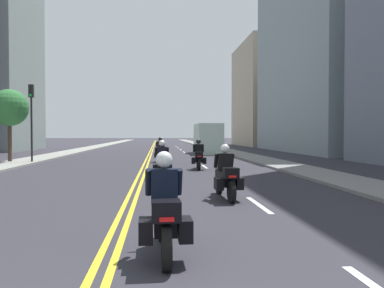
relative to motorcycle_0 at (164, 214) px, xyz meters
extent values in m
plane|color=#2D2B33|center=(-0.86, 44.11, -0.64)|extent=(264.00, 264.00, 0.00)
cube|color=gray|center=(-8.82, 44.11, -0.58)|extent=(2.36, 144.00, 0.12)
cube|color=gray|center=(7.10, 44.11, -0.58)|extent=(2.36, 144.00, 0.12)
cube|color=yellow|center=(-0.98, 44.11, -0.64)|extent=(0.12, 132.00, 0.01)
cube|color=yellow|center=(-0.74, 44.11, -0.64)|extent=(0.12, 132.00, 0.01)
cube|color=silver|center=(2.53, 4.11, -0.64)|extent=(0.14, 2.40, 0.01)
cube|color=silver|center=(2.53, 10.11, -0.64)|extent=(0.14, 2.40, 0.01)
cube|color=silver|center=(2.53, 16.11, -0.64)|extent=(0.14, 2.40, 0.01)
cube|color=silver|center=(2.53, 22.11, -0.64)|extent=(0.14, 2.40, 0.01)
cube|color=silver|center=(2.53, 28.11, -0.64)|extent=(0.14, 2.40, 0.01)
cube|color=silver|center=(2.53, 34.11, -0.64)|extent=(0.14, 2.40, 0.01)
cube|color=silver|center=(2.53, 40.11, -0.64)|extent=(0.14, 2.40, 0.01)
cube|color=silver|center=(2.53, 46.11, -0.64)|extent=(0.14, 2.40, 0.01)
cube|color=silver|center=(2.53, 52.11, -0.64)|extent=(0.14, 2.40, 0.01)
cube|color=gray|center=(16.84, 33.83, 9.85)|extent=(7.84, 21.56, 20.99)
cube|color=#2D3847|center=(20.78, 33.83, 4.61)|extent=(0.04, 18.11, 0.90)
cube|color=#2D3847|center=(20.78, 33.83, 8.45)|extent=(0.04, 18.11, 0.90)
cube|color=#2D3847|center=(20.78, 33.83, 12.30)|extent=(0.04, 18.11, 0.90)
cube|color=tan|center=(17.14, 54.92, 7.39)|extent=(8.44, 15.88, 16.06)
cube|color=#2D3847|center=(21.38, 54.92, 3.37)|extent=(0.04, 13.34, 0.90)
cube|color=#2D3847|center=(21.38, 54.92, 12.20)|extent=(0.04, 13.34, 0.90)
cylinder|color=black|center=(-0.02, 0.87, -0.34)|extent=(0.15, 0.61, 0.61)
cylinder|color=black|center=(0.02, -0.63, -0.34)|extent=(0.15, 0.61, 0.61)
cube|color=silver|center=(-0.02, 0.87, -0.01)|extent=(0.15, 0.32, 0.04)
cube|color=black|center=(0.00, 0.12, -0.06)|extent=(0.35, 1.15, 0.40)
cube|color=black|center=(0.01, -0.56, 0.16)|extent=(0.41, 0.37, 0.28)
cube|color=red|center=(0.02, -0.75, 0.08)|extent=(0.20, 0.04, 0.06)
cube|color=black|center=(-0.27, -0.34, -0.16)|extent=(0.21, 0.45, 0.32)
cube|color=black|center=(0.29, -0.32, -0.16)|extent=(0.21, 0.45, 0.32)
cube|color=#B2C1CC|center=(-0.02, 0.60, 0.32)|extent=(0.36, 0.13, 0.36)
cube|color=black|center=(0.00, 0.07, 0.41)|extent=(0.41, 0.27, 0.54)
cylinder|color=black|center=(-0.25, 0.21, 0.46)|extent=(0.11, 0.28, 0.45)
cylinder|color=black|center=(0.23, 0.23, 0.46)|extent=(0.11, 0.28, 0.45)
sphere|color=white|center=(0.00, 0.10, 0.83)|extent=(0.26, 0.26, 0.26)
cylinder|color=black|center=(1.78, 6.03, -0.33)|extent=(0.16, 0.62, 0.62)
cylinder|color=black|center=(1.86, 4.40, -0.33)|extent=(0.16, 0.62, 0.62)
cube|color=silver|center=(1.78, 6.03, 0.00)|extent=(0.16, 0.33, 0.04)
cube|color=black|center=(1.82, 5.22, -0.05)|extent=(0.39, 1.26, 0.40)
cube|color=black|center=(1.86, 4.48, 0.17)|extent=(0.42, 0.38, 0.28)
cube|color=red|center=(1.87, 4.29, 0.09)|extent=(0.20, 0.04, 0.06)
cube|color=black|center=(1.57, 4.71, -0.15)|extent=(0.22, 0.45, 0.32)
cube|color=black|center=(2.13, 4.74, -0.15)|extent=(0.22, 0.45, 0.32)
cube|color=#B2C1CC|center=(1.79, 5.74, 0.33)|extent=(0.37, 0.14, 0.36)
cube|color=black|center=(1.82, 5.17, 0.40)|extent=(0.41, 0.28, 0.51)
cylinder|color=black|center=(1.58, 5.30, 0.45)|extent=(0.11, 0.29, 0.45)
cylinder|color=black|center=(2.06, 5.33, 0.45)|extent=(0.11, 0.29, 0.45)
sphere|color=white|center=(1.82, 5.20, 0.80)|extent=(0.26, 0.26, 0.26)
cylinder|color=black|center=(0.04, 10.93, -0.34)|extent=(0.12, 0.61, 0.61)
cylinder|color=black|center=(0.07, 9.34, -0.34)|extent=(0.12, 0.61, 0.61)
cube|color=silver|center=(0.04, 10.93, -0.01)|extent=(0.15, 0.32, 0.04)
cube|color=black|center=(0.06, 10.14, -0.06)|extent=(0.35, 1.22, 0.40)
cube|color=black|center=(0.07, 9.42, 0.16)|extent=(0.41, 0.37, 0.28)
cube|color=red|center=(0.08, 9.23, 0.08)|extent=(0.20, 0.03, 0.06)
cube|color=black|center=(-0.21, 9.65, -0.16)|extent=(0.21, 0.44, 0.32)
cube|color=black|center=(0.35, 9.67, -0.16)|extent=(0.21, 0.44, 0.32)
cube|color=#B2C1CC|center=(0.04, 10.65, 0.32)|extent=(0.36, 0.13, 0.36)
cube|color=black|center=(0.06, 10.09, 0.42)|extent=(0.41, 0.27, 0.55)
cylinder|color=black|center=(-0.19, 10.23, 0.47)|extent=(0.11, 0.28, 0.45)
cylinder|color=black|center=(0.29, 10.24, 0.47)|extent=(0.11, 0.28, 0.45)
sphere|color=white|center=(0.06, 10.12, 0.84)|extent=(0.26, 0.26, 0.26)
cylinder|color=black|center=(2.07, 15.33, -0.34)|extent=(0.17, 0.62, 0.61)
cylinder|color=black|center=(1.97, 13.80, -0.34)|extent=(0.17, 0.62, 0.61)
cube|color=silver|center=(2.07, 15.33, -0.01)|extent=(0.16, 0.33, 0.04)
cube|color=black|center=(2.02, 14.56, -0.06)|extent=(0.39, 1.18, 0.40)
cube|color=black|center=(1.98, 13.87, 0.16)|extent=(0.42, 0.38, 0.28)
cube|color=red|center=(1.97, 13.68, 0.08)|extent=(0.20, 0.04, 0.06)
cube|color=black|center=(1.71, 14.12, -0.16)|extent=(0.23, 0.45, 0.32)
cube|color=black|center=(2.27, 14.09, -0.16)|extent=(0.23, 0.45, 0.32)
cube|color=#B2C1CC|center=(2.05, 15.05, 0.32)|extent=(0.37, 0.14, 0.36)
cube|color=black|center=(2.02, 14.51, 0.41)|extent=(0.41, 0.28, 0.54)
cylinder|color=black|center=(1.79, 14.68, 0.46)|extent=(0.12, 0.29, 0.45)
cylinder|color=black|center=(2.27, 14.65, 0.46)|extent=(0.12, 0.29, 0.45)
sphere|color=black|center=(2.02, 14.54, 0.82)|extent=(0.26, 0.26, 0.26)
cylinder|color=black|center=(0.07, 20.81, -0.34)|extent=(0.14, 0.61, 0.60)
cylinder|color=black|center=(0.01, 19.27, -0.34)|extent=(0.14, 0.61, 0.60)
cube|color=silver|center=(0.07, 20.81, -0.02)|extent=(0.15, 0.33, 0.04)
cube|color=black|center=(0.04, 20.04, -0.06)|extent=(0.37, 1.18, 0.40)
cube|color=black|center=(0.01, 19.35, 0.16)|extent=(0.41, 0.38, 0.28)
cube|color=red|center=(0.00, 19.16, 0.08)|extent=(0.20, 0.04, 0.06)
cube|color=black|center=(-0.26, 19.59, -0.16)|extent=(0.22, 0.45, 0.32)
cube|color=black|center=(0.30, 19.57, -0.16)|extent=(0.22, 0.45, 0.32)
cube|color=#B2C1CC|center=(0.06, 20.54, 0.32)|extent=(0.36, 0.14, 0.36)
cube|color=black|center=(0.04, 19.99, 0.44)|extent=(0.41, 0.28, 0.60)
cylinder|color=black|center=(-0.20, 20.15, 0.49)|extent=(0.11, 0.28, 0.45)
cylinder|color=black|center=(0.28, 20.13, 0.49)|extent=(0.11, 0.28, 0.45)
sphere|color=black|center=(0.04, 20.02, 0.88)|extent=(0.26, 0.26, 0.26)
cylinder|color=black|center=(-8.04, 19.44, 1.46)|extent=(0.12, 0.12, 4.21)
cube|color=black|center=(-8.04, 19.44, 3.92)|extent=(0.28, 0.28, 0.80)
sphere|color=green|center=(-8.04, 19.29, 3.64)|extent=(0.18, 0.18, 0.18)
cylinder|color=#483426|center=(-9.51, 19.83, 0.72)|extent=(0.24, 0.24, 2.71)
sphere|color=#327539|center=(-9.51, 19.83, 2.89)|extent=(2.34, 2.34, 2.34)
cube|color=beige|center=(4.52, 33.17, 0.46)|extent=(2.00, 1.80, 2.20)
cube|color=silver|center=(4.52, 30.17, 0.76)|extent=(2.20, 5.20, 2.80)
cylinder|color=black|center=(4.52, 32.77, -0.19)|extent=(2.00, 0.90, 0.90)
cylinder|color=black|center=(4.52, 28.57, -0.19)|extent=(2.00, 0.90, 0.90)
camera|label=1|loc=(-0.09, -5.90, 1.22)|focal=36.55mm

